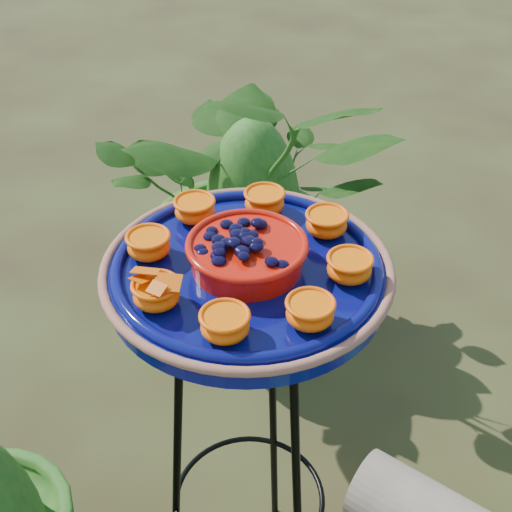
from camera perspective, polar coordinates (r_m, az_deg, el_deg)
name	(u,v)px	position (r m, az deg, el deg)	size (l,w,h in m)	color
tripod_stand	(249,427)	(1.35, -0.59, -13.49)	(0.38, 0.38, 0.85)	black
feeder_dish	(247,268)	(1.08, -0.72, -0.94)	(0.53, 0.53, 0.10)	#070B55
shrub_back_left	(253,198)	(2.07, -0.25, 4.66)	(0.80, 0.69, 0.89)	#1B4F15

